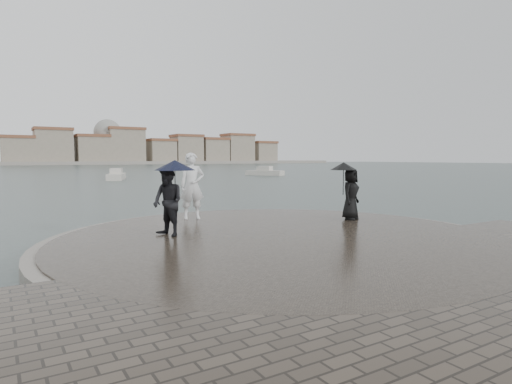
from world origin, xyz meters
TOP-DOWN VIEW (x-y plane):
  - ground at (0.00, 0.00)m, footprint 400.00×400.00m
  - kerb_ring at (0.00, 3.50)m, footprint 12.50×12.50m
  - quay_tip at (0.00, 3.50)m, footprint 11.90×11.90m
  - statue at (-0.82, 7.67)m, footprint 0.94×0.74m
  - visitor_left at (-2.60, 5.01)m, footprint 1.28×1.20m
  - visitor_right at (3.66, 4.73)m, footprint 1.21×0.99m
  - boats at (4.42, 41.69)m, footprint 48.22×13.03m

SIDE VIEW (x-z plane):
  - ground at x=0.00m, z-range 0.00..0.00m
  - kerb_ring at x=0.00m, z-range 0.00..0.32m
  - quay_tip at x=0.00m, z-range 0.00..0.36m
  - boats at x=4.42m, z-range -0.37..1.13m
  - visitor_right at x=3.66m, z-range 0.46..2.41m
  - statue at x=-0.82m, z-range 0.36..2.64m
  - visitor_left at x=-2.60m, z-range 0.49..2.53m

